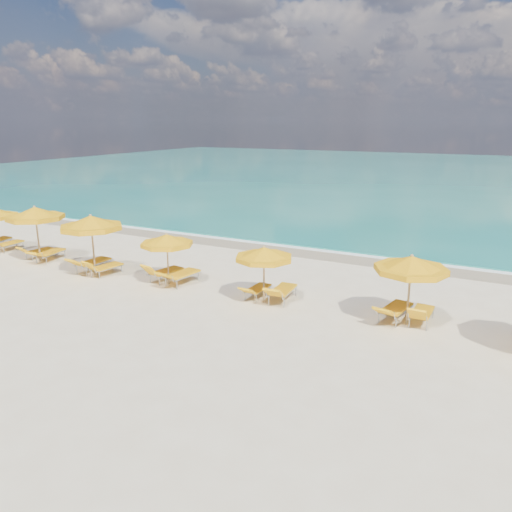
% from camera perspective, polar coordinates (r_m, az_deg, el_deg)
% --- Properties ---
extents(ground_plane, '(120.00, 120.00, 0.00)m').
position_cam_1_polar(ground_plane, '(18.77, -2.10, -4.61)').
color(ground_plane, beige).
extents(ocean, '(120.00, 80.00, 0.30)m').
position_cam_1_polar(ocean, '(64.28, 19.57, 8.70)').
color(ocean, '#136F62').
rests_on(ocean, ground).
extents(wet_sand_band, '(120.00, 2.60, 0.01)m').
position_cam_1_polar(wet_sand_band, '(25.19, 6.15, 0.51)').
color(wet_sand_band, tan).
rests_on(wet_sand_band, ground).
extents(foam_line, '(120.00, 1.20, 0.03)m').
position_cam_1_polar(foam_line, '(25.92, 6.80, 0.91)').
color(foam_line, white).
rests_on(foam_line, ground).
extents(whitecap_near, '(14.00, 0.36, 0.05)m').
position_cam_1_polar(whitecap_near, '(36.12, 2.81, 5.07)').
color(whitecap_near, white).
rests_on(whitecap_near, ground).
extents(whitecap_far, '(18.00, 0.30, 0.05)m').
position_cam_1_polar(whitecap_far, '(39.89, 25.97, 4.52)').
color(whitecap_far, white).
rests_on(whitecap_far, ground).
extents(umbrella_1, '(2.97, 2.97, 2.61)m').
position_cam_1_polar(umbrella_1, '(25.10, -23.92, 4.43)').
color(umbrella_1, tan).
rests_on(umbrella_1, ground).
extents(umbrella_2, '(3.37, 3.37, 2.63)m').
position_cam_1_polar(umbrella_2, '(21.86, -18.34, 3.57)').
color(umbrella_2, tan).
rests_on(umbrella_2, ground).
extents(umbrella_3, '(2.18, 2.18, 2.11)m').
position_cam_1_polar(umbrella_3, '(19.94, -10.16, 1.74)').
color(umbrella_3, tan).
rests_on(umbrella_3, ground).
extents(umbrella_4, '(2.09, 2.09, 2.11)m').
position_cam_1_polar(umbrella_4, '(17.62, 0.92, 0.21)').
color(umbrella_4, tan).
rests_on(umbrella_4, ground).
extents(umbrella_5, '(2.49, 2.49, 2.35)m').
position_cam_1_polar(umbrella_5, '(16.34, 17.32, -0.97)').
color(umbrella_5, tan).
rests_on(umbrella_5, ground).
extents(lounger_0_right, '(0.63, 1.76, 0.76)m').
position_cam_1_polar(lounger_0_right, '(28.19, -26.36, 1.02)').
color(lounger_0_right, '#A5A8AD').
rests_on(lounger_0_right, ground).
extents(lounger_1_left, '(0.76, 1.73, 0.73)m').
position_cam_1_polar(lounger_1_left, '(26.06, -23.57, 0.26)').
color(lounger_1_left, '#A5A8AD').
rests_on(lounger_1_left, ground).
extents(lounger_1_right, '(0.90, 2.02, 0.70)m').
position_cam_1_polar(lounger_1_right, '(25.32, -22.48, 0.02)').
color(lounger_1_right, '#A5A8AD').
rests_on(lounger_1_right, ground).
extents(lounger_2_left, '(0.78, 2.07, 0.84)m').
position_cam_1_polar(lounger_2_left, '(22.89, -18.17, -1.06)').
color(lounger_2_left, '#A5A8AD').
rests_on(lounger_2_left, ground).
extents(lounger_2_right, '(0.84, 1.80, 0.83)m').
position_cam_1_polar(lounger_2_right, '(22.15, -16.78, -1.55)').
color(lounger_2_right, '#A5A8AD').
rests_on(lounger_2_right, ground).
extents(lounger_3_left, '(0.96, 1.91, 0.90)m').
position_cam_1_polar(lounger_3_left, '(20.82, -10.31, -2.16)').
color(lounger_3_left, '#A5A8AD').
rests_on(lounger_3_left, ground).
extents(lounger_3_right, '(0.89, 2.10, 0.80)m').
position_cam_1_polar(lounger_3_right, '(20.28, -8.50, -2.53)').
color(lounger_3_right, '#A5A8AD').
rests_on(lounger_3_right, ground).
extents(lounger_4_left, '(0.60, 1.66, 0.65)m').
position_cam_1_polar(lounger_4_left, '(18.60, 0.14, -4.15)').
color(lounger_4_left, '#A5A8AD').
rests_on(lounger_4_left, ground).
extents(lounger_4_right, '(0.76, 1.99, 0.83)m').
position_cam_1_polar(lounger_4_right, '(18.26, 3.01, -4.42)').
color(lounger_4_right, '#A5A8AD').
rests_on(lounger_4_right, ground).
extents(lounger_5_left, '(0.99, 2.06, 0.78)m').
position_cam_1_polar(lounger_5_left, '(17.15, 15.59, -6.32)').
color(lounger_5_left, '#A5A8AD').
rests_on(lounger_5_left, ground).
extents(lounger_5_right, '(0.64, 1.75, 0.84)m').
position_cam_1_polar(lounger_5_right, '(17.13, 18.37, -6.62)').
color(lounger_5_right, '#A5A8AD').
rests_on(lounger_5_right, ground).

